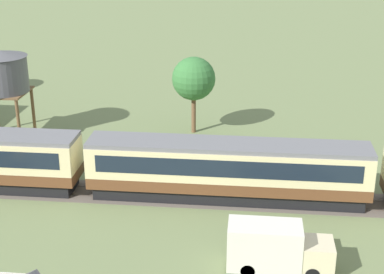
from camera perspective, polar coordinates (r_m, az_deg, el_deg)
name	(u,v)px	position (r m, az deg, el deg)	size (l,w,h in m)	color
passenger_train	(231,168)	(40.31, 3.83, -3.03)	(100.13, 3.07, 4.15)	brown
railway_track	(316,202)	(41.53, 11.95, -6.21)	(150.36, 3.60, 0.04)	#665B51
water_tower	(2,72)	(52.80, -17.95, 5.97)	(4.53, 4.53, 7.82)	brown
delivery_truck_cream	(276,248)	(33.25, 8.12, -10.59)	(5.83, 2.06, 2.76)	beige
yard_tree_0	(194,79)	(51.84, 0.16, 5.65)	(3.84, 3.84, 6.93)	brown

